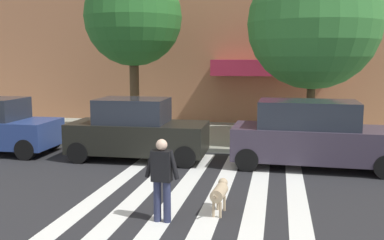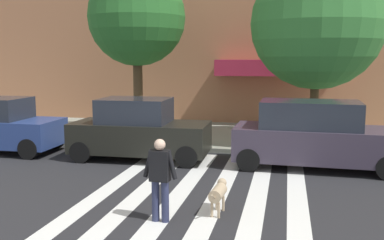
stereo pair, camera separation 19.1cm
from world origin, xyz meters
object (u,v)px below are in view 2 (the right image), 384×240
(dog_on_leash, at_px, (218,192))
(street_tree_nearest, at_px, (137,18))
(street_tree_middle, at_px, (317,23))
(pedestrian_dog_walker, at_px, (160,175))
(parked_car_behind_first, at_px, (139,131))
(parked_car_third_in_line, at_px, (314,136))

(dog_on_leash, bearing_deg, street_tree_nearest, 119.91)
(street_tree_middle, bearing_deg, pedestrian_dog_walker, -112.32)
(parked_car_behind_first, distance_m, street_tree_middle, 7.12)
(parked_car_behind_first, height_order, street_tree_middle, street_tree_middle)
(parked_car_behind_first, bearing_deg, dog_on_leash, -53.13)
(parked_car_third_in_line, distance_m, dog_on_leash, 4.78)
(street_tree_nearest, relative_size, street_tree_middle, 0.99)
(street_tree_nearest, height_order, street_tree_middle, street_tree_middle)
(parked_car_behind_first, distance_m, parked_car_third_in_line, 5.30)
(parked_car_third_in_line, relative_size, pedestrian_dog_walker, 2.85)
(parked_car_third_in_line, bearing_deg, street_tree_middle, 87.18)
(dog_on_leash, bearing_deg, pedestrian_dog_walker, -145.91)
(pedestrian_dog_walker, bearing_deg, parked_car_behind_first, 113.57)
(street_tree_middle, bearing_deg, parked_car_third_in_line, -92.82)
(parked_car_third_in_line, xyz_separation_m, pedestrian_dog_walker, (-3.13, -4.96, -0.03))
(parked_car_third_in_line, relative_size, street_tree_nearest, 0.72)
(street_tree_nearest, height_order, pedestrian_dog_walker, street_tree_nearest)
(street_tree_middle, distance_m, dog_on_leash, 8.58)
(parked_car_behind_first, relative_size, street_tree_middle, 0.66)
(parked_car_third_in_line, relative_size, dog_on_leash, 4.61)
(parked_car_behind_first, xyz_separation_m, street_tree_nearest, (-1.24, 3.45, 3.80))
(parked_car_behind_first, xyz_separation_m, pedestrian_dog_walker, (2.16, -4.96, 0.02))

